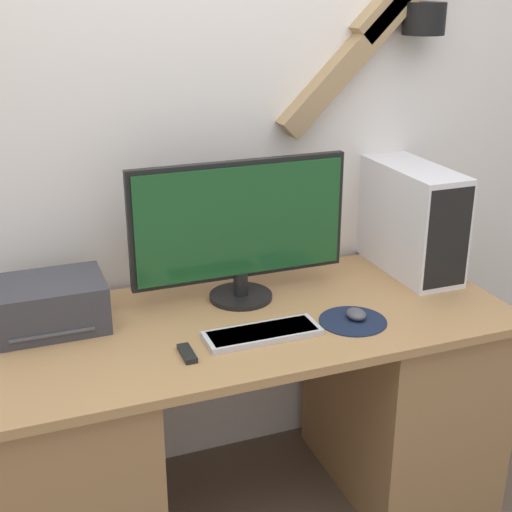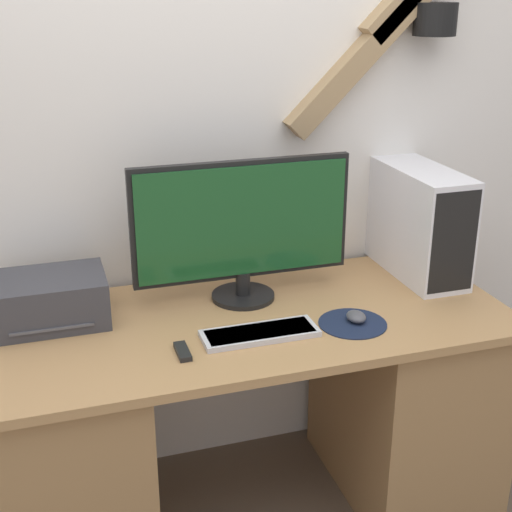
{
  "view_description": "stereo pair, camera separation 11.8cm",
  "coord_description": "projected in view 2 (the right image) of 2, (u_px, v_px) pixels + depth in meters",
  "views": [
    {
      "loc": [
        -0.72,
        -1.59,
        1.83
      ],
      "look_at": [
        0.03,
        0.38,
        1.0
      ],
      "focal_mm": 50.0,
      "sensor_mm": 36.0,
      "label": 1
    },
    {
      "loc": [
        -0.61,
        -1.63,
        1.83
      ],
      "look_at": [
        0.03,
        0.38,
        1.0
      ],
      "focal_mm": 50.0,
      "sensor_mm": 36.0,
      "label": 2
    }
  ],
  "objects": [
    {
      "name": "printer",
      "position": [
        49.0,
        300.0,
        2.27
      ],
      "size": [
        0.36,
        0.26,
        0.16
      ],
      "color": "#38383D",
      "rests_on": "desk"
    },
    {
      "name": "computer_tower",
      "position": [
        419.0,
        222.0,
        2.62
      ],
      "size": [
        0.19,
        0.47,
        0.4
      ],
      "color": "white",
      "rests_on": "desk"
    },
    {
      "name": "monitor",
      "position": [
        242.0,
        226.0,
        2.38
      ],
      "size": [
        0.75,
        0.22,
        0.49
      ],
      "color": "black",
      "rests_on": "desk"
    },
    {
      "name": "keyboard",
      "position": [
        261.0,
        333.0,
        2.21
      ],
      "size": [
        0.36,
        0.13,
        0.02
      ],
      "color": "silver",
      "rests_on": "desk"
    },
    {
      "name": "wall_back",
      "position": [
        215.0,
        120.0,
        2.52
      ],
      "size": [
        6.4,
        0.2,
        2.7
      ],
      "color": "white",
      "rests_on": "ground_plane"
    },
    {
      "name": "mouse",
      "position": [
        356.0,
        317.0,
        2.29
      ],
      "size": [
        0.06,
        0.08,
        0.03
      ],
      "color": "#4C4C51",
      "rests_on": "mousepad"
    },
    {
      "name": "desk",
      "position": [
        247.0,
        416.0,
        2.47
      ],
      "size": [
        1.73,
        0.76,
        0.79
      ],
      "color": "tan",
      "rests_on": "ground_plane"
    },
    {
      "name": "mousepad",
      "position": [
        353.0,
        323.0,
        2.29
      ],
      "size": [
        0.22,
        0.22,
        0.0
      ],
      "color": "#19233D",
      "rests_on": "desk"
    },
    {
      "name": "remote_control",
      "position": [
        183.0,
        351.0,
        2.1
      ],
      "size": [
        0.04,
        0.11,
        0.02
      ],
      "color": "black",
      "rests_on": "desk"
    }
  ]
}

